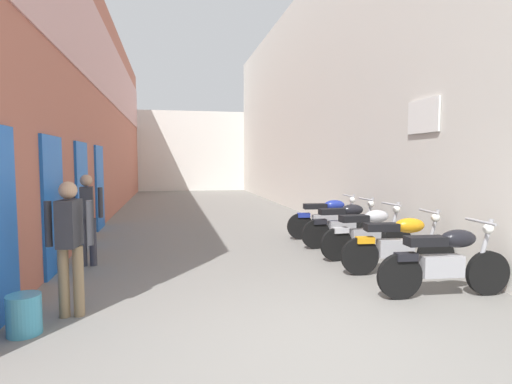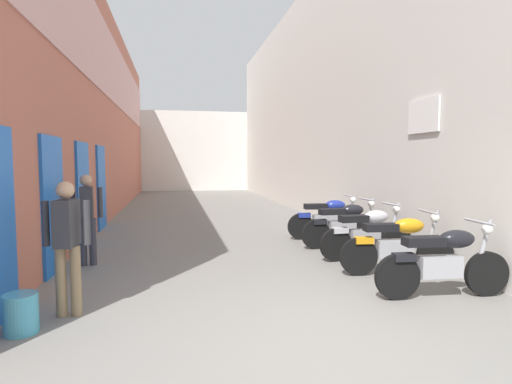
{
  "view_description": "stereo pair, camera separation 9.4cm",
  "coord_description": "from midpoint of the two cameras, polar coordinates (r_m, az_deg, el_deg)",
  "views": [
    {
      "loc": [
        -1.31,
        -3.6,
        1.8
      ],
      "look_at": [
        0.42,
        4.6,
        1.16
      ],
      "focal_mm": 28.67,
      "sensor_mm": 36.0,
      "label": 1
    },
    {
      "loc": [
        -1.22,
        -3.62,
        1.8
      ],
      "look_at": [
        0.42,
        4.6,
        1.16
      ],
      "focal_mm": 28.67,
      "sensor_mm": 36.0,
      "label": 2
    }
  ],
  "objects": [
    {
      "name": "ground_plane",
      "position": [
        12.47,
        -5.32,
        -3.96
      ],
      "size": [
        37.33,
        37.33,
        0.0
      ],
      "primitive_type": "plane",
      "color": "slate"
    },
    {
      "name": "building_left",
      "position": [
        14.45,
        -19.84,
        10.2
      ],
      "size": [
        0.45,
        21.33,
        6.62
      ],
      "color": "#B76651",
      "rests_on": "ground"
    },
    {
      "name": "pedestrian_by_doorway",
      "position": [
        5.18,
        -24.4,
        -5.86
      ],
      "size": [
        0.52,
        0.36,
        1.57
      ],
      "color": "#8C7251",
      "rests_on": "ground"
    },
    {
      "name": "pedestrian_mid_alley",
      "position": [
        7.56,
        -22.18,
        -2.68
      ],
      "size": [
        0.52,
        0.36,
        1.57
      ],
      "color": "#383842",
      "rests_on": "ground"
    },
    {
      "name": "motorcycle_third",
      "position": [
        7.79,
        15.64,
        -5.41
      ],
      "size": [
        1.85,
        0.58,
        1.04
      ],
      "color": "black",
      "rests_on": "ground"
    },
    {
      "name": "motorcycle_nearest",
      "position": [
        5.98,
        25.15,
        -8.62
      ],
      "size": [
        1.85,
        0.58,
        1.04
      ],
      "color": "black",
      "rests_on": "ground"
    },
    {
      "name": "motorcycle_second",
      "position": [
        6.9,
        19.57,
        -6.77
      ],
      "size": [
        1.85,
        0.58,
        1.04
      ],
      "color": "black",
      "rests_on": "ground"
    },
    {
      "name": "building_right",
      "position": [
        15.14,
        6.83,
        11.94
      ],
      "size": [
        0.45,
        21.33,
        7.61
      ],
      "color": "beige",
      "rests_on": "ground"
    },
    {
      "name": "motorcycle_fourth",
      "position": [
        8.71,
        12.58,
        -4.34
      ],
      "size": [
        1.85,
        0.58,
        1.04
      ],
      "color": "black",
      "rests_on": "ground"
    },
    {
      "name": "motorcycle_fifth",
      "position": [
        9.59,
        10.26,
        -3.51
      ],
      "size": [
        1.85,
        0.58,
        1.04
      ],
      "color": "black",
      "rests_on": "ground"
    },
    {
      "name": "building_far_end",
      "position": [
        25.97,
        -8.49,
        5.62
      ],
      "size": [
        9.34,
        2.0,
        4.78
      ],
      "primitive_type": "cube",
      "color": "silver",
      "rests_on": "ground"
    },
    {
      "name": "water_jug_near_door",
      "position": [
        5.06,
        -29.48,
        -14.55
      ],
      "size": [
        0.34,
        0.34,
        0.42
      ],
      "primitive_type": "cylinder",
      "color": "#4299B7",
      "rests_on": "ground"
    }
  ]
}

